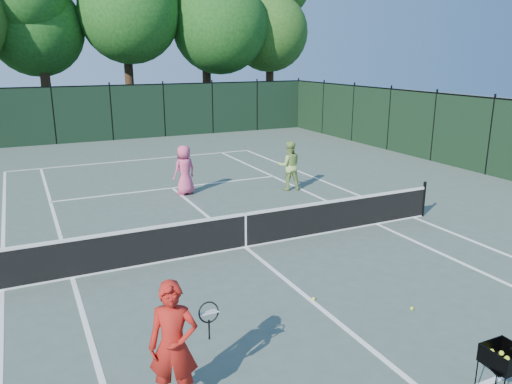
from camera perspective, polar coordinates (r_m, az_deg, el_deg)
name	(u,v)px	position (r m, az deg, el deg)	size (l,w,h in m)	color
ground	(246,247)	(12.56, -1.19, -6.35)	(90.00, 90.00, 0.00)	#46554B
sideline_doubles_left	(2,291)	(11.62, -27.06, -10.00)	(0.10, 23.77, 0.01)	white
sideline_doubles_right	(414,217)	(15.51, 17.60, -2.79)	(0.10, 23.77, 0.01)	white
sideline_singles_left	(72,278)	(11.62, -20.25, -9.21)	(0.10, 23.77, 0.01)	white
sideline_singles_right	(377,224)	(14.64, 13.66, -3.57)	(0.10, 23.77, 0.01)	white
baseline_far	(138,160)	(23.48, -13.33, 3.58)	(10.97, 0.10, 0.01)	white
service_line_far	(172,188)	(18.29, -9.54, 0.47)	(8.23, 0.10, 0.01)	white
center_service_line	(246,247)	(12.56, -1.19, -6.34)	(0.10, 12.80, 0.01)	white
tennis_net	(246,229)	(12.39, -1.20, -4.30)	(11.69, 0.09, 1.06)	black
fence_far	(111,113)	(29.20, -16.20, 8.62)	(24.00, 0.05, 3.00)	black
tree_5	(270,9)	(36.92, 1.64, 20.17)	(5.80, 5.80, 12.23)	black
coach	(174,346)	(7.03, -9.40, -16.96)	(1.10, 0.68, 1.84)	#AD1B13
player_pink	(185,170)	(17.22, -8.17, 2.50)	(0.96, 0.78, 1.71)	#E5507B
player_green	(289,166)	(17.68, 3.81, 3.02)	(1.00, 0.88, 1.74)	#98BA5D
ball_hopper	(504,357)	(7.78, 26.46, -16.54)	(0.58, 0.58, 0.90)	black
loose_ball_near_cart	(412,308)	(10.10, 17.39, -12.59)	(0.07, 0.07, 0.07)	#C7E82F
loose_ball_midcourt	(314,299)	(10.07, 6.60, -12.03)	(0.07, 0.07, 0.07)	#C4E52E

